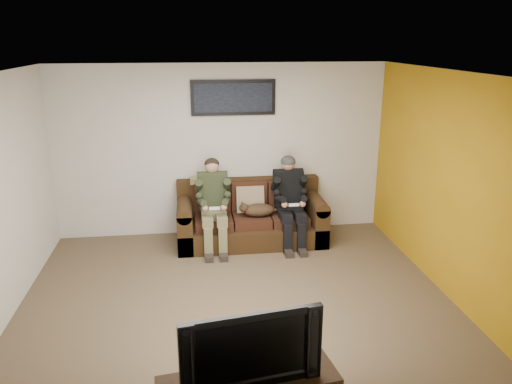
{
  "coord_description": "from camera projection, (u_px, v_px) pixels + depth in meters",
  "views": [
    {
      "loc": [
        -0.48,
        -5.17,
        2.96
      ],
      "look_at": [
        0.38,
        1.2,
        0.95
      ],
      "focal_mm": 35.0,
      "sensor_mm": 36.0,
      "label": 1
    }
  ],
  "objects": [
    {
      "name": "accent_wall_right",
      "position": [
        450.0,
        187.0,
        5.76
      ],
      "size": [
        0.0,
        4.5,
        4.5
      ],
      "primitive_type": "plane",
      "rotation": [
        1.57,
        0.0,
        -1.57
      ],
      "color": "#B58212",
      "rests_on": "ground"
    },
    {
      "name": "cat",
      "position": [
        257.0,
        210.0,
        7.29
      ],
      "size": [
        0.66,
        0.26,
        0.24
      ],
      "color": "#4F341F",
      "rests_on": "sofa"
    },
    {
      "name": "floor",
      "position": [
        237.0,
        301.0,
        5.83
      ],
      "size": [
        5.0,
        5.0,
        0.0
      ],
      "primitive_type": "plane",
      "color": "brown",
      "rests_on": "ground"
    },
    {
      "name": "person_left",
      "position": [
        213.0,
        199.0,
        7.15
      ],
      "size": [
        0.51,
        0.87,
        1.29
      ],
      "color": "olive",
      "rests_on": "sofa"
    },
    {
      "name": "sofa",
      "position": [
        250.0,
        219.0,
        7.51
      ],
      "size": [
        2.17,
        0.94,
        0.89
      ],
      "color": "#33200F",
      "rests_on": "ground"
    },
    {
      "name": "wall_back",
      "position": [
        222.0,
        151.0,
        7.58
      ],
      "size": [
        5.0,
        0.0,
        5.0
      ],
      "primitive_type": "plane",
      "rotation": [
        1.57,
        0.0,
        0.0
      ],
      "color": "beige",
      "rests_on": "ground"
    },
    {
      "name": "wall_right",
      "position": [
        451.0,
        186.0,
        5.77
      ],
      "size": [
        0.0,
        4.5,
        4.5
      ],
      "primitive_type": "plane",
      "rotation": [
        1.57,
        0.0,
        -1.57
      ],
      "color": "beige",
      "rests_on": "ground"
    },
    {
      "name": "ceiling",
      "position": [
        234.0,
        73.0,
        5.06
      ],
      "size": [
        5.0,
        5.0,
        0.0
      ],
      "primitive_type": "plane",
      "rotation": [
        3.14,
        0.0,
        0.0
      ],
      "color": "silver",
      "rests_on": "ground"
    },
    {
      "name": "wall_front",
      "position": [
        268.0,
        297.0,
        3.32
      ],
      "size": [
        5.0,
        0.0,
        5.0
      ],
      "primitive_type": "plane",
      "rotation": [
        -1.57,
        0.0,
        0.0
      ],
      "color": "beige",
      "rests_on": "ground"
    },
    {
      "name": "throw_blanket",
      "position": [
        205.0,
        180.0,
        7.52
      ],
      "size": [
        0.44,
        0.22,
        0.08
      ],
      "primitive_type": "cube",
      "color": "tan",
      "rests_on": "sofa"
    },
    {
      "name": "throw_pillow",
      "position": [
        250.0,
        199.0,
        7.46
      ],
      "size": [
        0.41,
        0.2,
        0.41
      ],
      "primitive_type": "cube",
      "rotation": [
        -0.21,
        0.0,
        0.0
      ],
      "color": "#8D7A5C",
      "rests_on": "sofa"
    },
    {
      "name": "person_right",
      "position": [
        290.0,
        196.0,
        7.3
      ],
      "size": [
        0.51,
        0.86,
        1.3
      ],
      "color": "black",
      "rests_on": "sofa"
    },
    {
      "name": "framed_poster",
      "position": [
        233.0,
        98.0,
        7.33
      ],
      "size": [
        1.25,
        0.05,
        0.52
      ],
      "color": "black",
      "rests_on": "wall_back"
    },
    {
      "name": "television",
      "position": [
        248.0,
        343.0,
        3.75
      ],
      "size": [
        1.09,
        0.3,
        0.62
      ],
      "primitive_type": "imported",
      "rotation": [
        0.0,
        0.0,
        0.15
      ],
      "color": "black",
      "rests_on": "tv_stand"
    }
  ]
}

